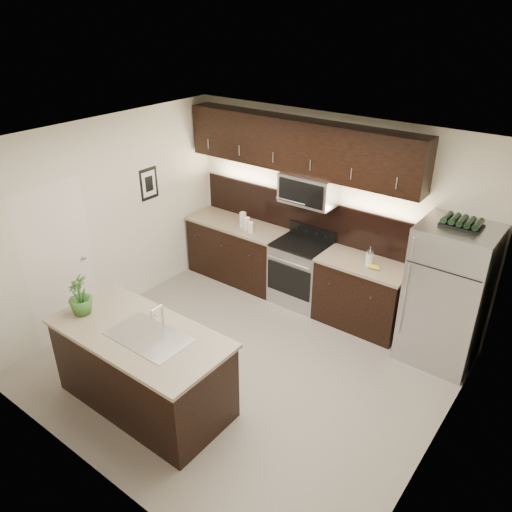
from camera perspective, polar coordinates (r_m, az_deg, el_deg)
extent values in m
plane|color=gray|center=(6.20, -1.67, -12.49)|extent=(4.50, 4.50, 0.00)
cube|color=silver|center=(6.95, 8.54, 4.87)|extent=(4.50, 0.02, 2.70)
cube|color=silver|center=(4.33, -19.00, -11.64)|extent=(4.50, 0.02, 2.70)
cube|color=silver|center=(6.94, -16.55, 3.97)|extent=(0.02, 4.00, 2.70)
cube|color=silver|center=(4.59, 20.95, -9.59)|extent=(0.02, 4.00, 2.70)
cube|color=white|center=(4.93, -2.10, 12.39)|extent=(4.50, 4.00, 0.02)
cube|color=white|center=(6.68, -21.42, -1.03)|extent=(0.04, 0.80, 2.02)
sphere|color=silver|center=(6.80, -19.06, -0.17)|extent=(0.06, 0.06, 0.06)
cube|color=black|center=(7.26, -12.13, 8.07)|extent=(0.01, 0.32, 0.46)
cube|color=white|center=(7.25, -12.11, 8.06)|extent=(0.00, 0.24, 0.36)
cube|color=black|center=(7.81, -2.11, 0.51)|extent=(1.57, 0.62, 0.90)
cube|color=black|center=(6.83, 11.94, -4.36)|extent=(1.16, 0.62, 0.90)
cube|color=#B2B2B7|center=(7.21, 5.12, -2.01)|extent=(0.76, 0.62, 0.90)
cube|color=black|center=(6.99, 5.27, 1.31)|extent=(0.76, 0.60, 0.03)
cube|color=beige|center=(7.61, -2.17, 3.67)|extent=(1.59, 0.65, 0.04)
cube|color=beige|center=(6.60, 12.32, -0.88)|extent=(1.18, 0.65, 0.04)
cube|color=black|center=(7.20, 5.25, 4.75)|extent=(3.49, 0.02, 0.56)
cube|color=#B2B2B7|center=(6.78, 6.06, 7.61)|extent=(0.76, 0.40, 0.40)
cube|color=black|center=(6.75, 4.93, 12.46)|extent=(3.49, 0.33, 0.70)
cube|color=black|center=(5.59, -12.73, -12.49)|extent=(1.90, 0.90, 0.90)
cube|color=beige|center=(5.31, -13.25, -8.58)|extent=(1.96, 0.96, 0.04)
cube|color=silver|center=(5.20, -12.18, -8.97)|extent=(0.84, 0.50, 0.01)
cylinder|color=silver|center=(5.24, -10.60, -6.93)|extent=(0.03, 0.03, 0.24)
cylinder|color=silver|center=(5.12, -11.31, -5.88)|extent=(0.02, 0.14, 0.02)
cylinder|color=silver|center=(5.11, -11.83, -6.68)|extent=(0.02, 0.02, 0.10)
cube|color=#B2B2B7|center=(6.27, 20.99, -4.20)|extent=(0.85, 0.77, 1.76)
cube|color=black|center=(5.88, 22.43, 3.27)|extent=(0.43, 0.27, 0.03)
cylinder|color=black|center=(5.90, 20.99, 4.15)|extent=(0.07, 0.25, 0.07)
cylinder|color=black|center=(5.88, 21.75, 3.94)|extent=(0.07, 0.25, 0.07)
cylinder|color=black|center=(5.86, 22.51, 3.72)|extent=(0.07, 0.25, 0.07)
cylinder|color=black|center=(5.85, 23.28, 3.51)|extent=(0.07, 0.25, 0.07)
cylinder|color=black|center=(5.83, 24.05, 3.29)|extent=(0.07, 0.25, 0.07)
imported|color=#336227|center=(5.64, -19.50, -4.26)|extent=(0.33, 0.33, 0.45)
cylinder|color=silver|center=(7.43, -1.51, 4.18)|extent=(0.10, 0.10, 0.22)
cylinder|color=white|center=(7.34, -1.07, 3.73)|extent=(0.09, 0.09, 0.18)
cylinder|color=white|center=(7.25, -0.61, 3.30)|extent=(0.08, 0.08, 0.16)
cylinder|color=silver|center=(6.48, 12.80, -0.38)|extent=(0.09, 0.09, 0.18)
cylinder|color=silver|center=(6.44, 12.89, 0.39)|extent=(0.09, 0.09, 0.02)
cylinder|color=silver|center=(6.42, 12.93, 0.74)|extent=(0.01, 0.01, 0.07)
ellipsoid|color=yellow|center=(6.47, 13.00, -1.10)|extent=(0.17, 0.14, 0.05)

